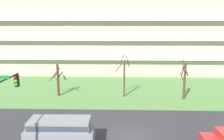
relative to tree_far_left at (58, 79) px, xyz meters
The scene contains 7 objects.
ground 14.38m from the tree_far_left, 50.14° to the right, with size 160.00×160.00×0.00m, color #2D2D30.
grass_lawn_strip 9.87m from the tree_far_left, 18.82° to the left, with size 80.00×16.00×0.08m, color #547F42.
apartment_building 20.67m from the tree_far_left, 63.19° to the left, with size 49.95×14.76×13.53m.
tree_far_left is the anchor object (origin of this frame).
tree_left 8.71m from the tree_far_left, ahead, with size 1.95×1.94×5.57m.
tree_center 16.29m from the tree_far_left, ahead, with size 1.01×1.07×5.11m.
van_gray_center_left 13.40m from the tree_far_left, 74.74° to the right, with size 5.23×2.07×2.36m.
Camera 1 is at (-1.14, -17.88, 9.38)m, focal length 36.21 mm.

